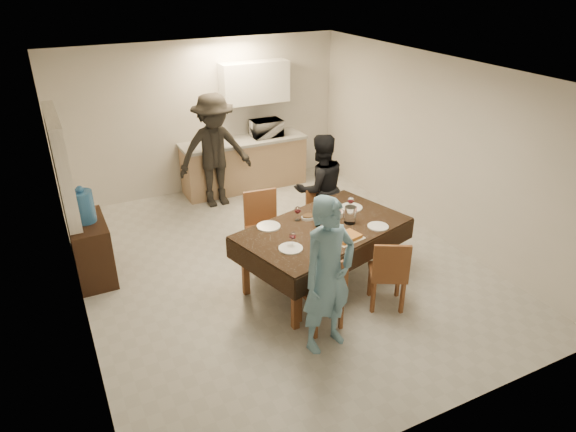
# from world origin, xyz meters

# --- Properties ---
(floor) EXTENTS (5.00, 6.00, 0.02)m
(floor) POSITION_xyz_m (0.00, 0.00, 0.00)
(floor) COLOR #B4B4AF
(floor) RESTS_ON ground
(ceiling) EXTENTS (5.00, 6.00, 0.02)m
(ceiling) POSITION_xyz_m (0.00, 0.00, 2.60)
(ceiling) COLOR white
(ceiling) RESTS_ON wall_back
(wall_back) EXTENTS (5.00, 0.02, 2.60)m
(wall_back) POSITION_xyz_m (0.00, 3.00, 1.30)
(wall_back) COLOR beige
(wall_back) RESTS_ON floor
(wall_front) EXTENTS (5.00, 0.02, 2.60)m
(wall_front) POSITION_xyz_m (0.00, -3.00, 1.30)
(wall_front) COLOR beige
(wall_front) RESTS_ON floor
(wall_left) EXTENTS (0.02, 6.00, 2.60)m
(wall_left) POSITION_xyz_m (-2.50, 0.00, 1.30)
(wall_left) COLOR beige
(wall_left) RESTS_ON floor
(wall_right) EXTENTS (0.02, 6.00, 2.60)m
(wall_right) POSITION_xyz_m (2.50, 0.00, 1.30)
(wall_right) COLOR beige
(wall_right) RESTS_ON floor
(stub_partition) EXTENTS (0.15, 1.40, 2.10)m
(stub_partition) POSITION_xyz_m (-2.42, 1.20, 1.05)
(stub_partition) COLOR white
(stub_partition) RESTS_ON floor
(kitchen_base_cabinet) EXTENTS (2.20, 0.60, 0.86)m
(kitchen_base_cabinet) POSITION_xyz_m (0.60, 2.68, 0.43)
(kitchen_base_cabinet) COLOR #A38062
(kitchen_base_cabinet) RESTS_ON floor
(kitchen_worktop) EXTENTS (2.24, 0.64, 0.05)m
(kitchen_worktop) POSITION_xyz_m (0.60, 2.68, 0.89)
(kitchen_worktop) COLOR #999994
(kitchen_worktop) RESTS_ON kitchen_base_cabinet
(upper_cabinet) EXTENTS (1.20, 0.34, 0.70)m
(upper_cabinet) POSITION_xyz_m (0.90, 2.82, 1.85)
(upper_cabinet) COLOR white
(upper_cabinet) RESTS_ON wall_back
(dining_table) EXTENTS (2.30, 1.71, 0.80)m
(dining_table) POSITION_xyz_m (0.31, -0.63, 0.77)
(dining_table) COLOR black
(dining_table) RESTS_ON floor
(chair_near_left) EXTENTS (0.43, 0.43, 0.49)m
(chair_near_left) POSITION_xyz_m (-0.14, -1.47, 0.56)
(chair_near_left) COLOR brown
(chair_near_left) RESTS_ON floor
(chair_near_right) EXTENTS (0.57, 0.59, 0.50)m
(chair_near_right) POSITION_xyz_m (0.76, -1.47, 0.56)
(chair_near_right) COLOR brown
(chair_near_right) RESTS_ON floor
(chair_far_left) EXTENTS (0.50, 0.50, 0.54)m
(chair_far_left) POSITION_xyz_m (-0.14, 0.02, 0.61)
(chair_far_left) COLOR brown
(chair_far_left) RESTS_ON floor
(chair_far_right) EXTENTS (0.42, 0.43, 0.47)m
(chair_far_right) POSITION_xyz_m (0.76, 0.04, 0.53)
(chair_far_right) COLOR brown
(chair_far_right) RESTS_ON floor
(console) EXTENTS (0.44, 0.88, 0.81)m
(console) POSITION_xyz_m (-2.28, 0.80, 0.41)
(console) COLOR black
(console) RESTS_ON floor
(water_jug) EXTENTS (0.27, 0.27, 0.40)m
(water_jug) POSITION_xyz_m (-2.28, 0.80, 1.02)
(water_jug) COLOR #3777BE
(water_jug) RESTS_ON console
(wine_bottle) EXTENTS (0.07, 0.07, 0.28)m
(wine_bottle) POSITION_xyz_m (0.26, -0.58, 0.95)
(wine_bottle) COLOR black
(wine_bottle) RESTS_ON dining_table
(water_pitcher) EXTENTS (0.14, 0.14, 0.22)m
(water_pitcher) POSITION_xyz_m (0.66, -0.68, 0.91)
(water_pitcher) COLOR white
(water_pitcher) RESTS_ON dining_table
(savoury_tart) EXTENTS (0.41, 0.34, 0.05)m
(savoury_tart) POSITION_xyz_m (0.41, -1.01, 0.83)
(savoury_tart) COLOR #BC8537
(savoury_tart) RESTS_ON dining_table
(salad_bowl) EXTENTS (0.17, 0.17, 0.06)m
(salad_bowl) POSITION_xyz_m (0.61, -0.45, 0.84)
(salad_bowl) COLOR white
(salad_bowl) RESTS_ON dining_table
(mushroom_dish) EXTENTS (0.18, 0.18, 0.03)m
(mushroom_dish) POSITION_xyz_m (0.26, -0.35, 0.82)
(mushroom_dish) COLOR white
(mushroom_dish) RESTS_ON dining_table
(wine_glass_a) EXTENTS (0.08, 0.08, 0.18)m
(wine_glass_a) POSITION_xyz_m (-0.24, -0.88, 0.89)
(wine_glass_a) COLOR white
(wine_glass_a) RESTS_ON dining_table
(wine_glass_b) EXTENTS (0.09, 0.09, 0.19)m
(wine_glass_b) POSITION_xyz_m (0.86, -0.38, 0.90)
(wine_glass_b) COLOR white
(wine_glass_b) RESTS_ON dining_table
(wine_glass_c) EXTENTS (0.09, 0.09, 0.19)m
(wine_glass_c) POSITION_xyz_m (0.11, -0.33, 0.90)
(wine_glass_c) COLOR white
(wine_glass_c) RESTS_ON dining_table
(plate_near_left) EXTENTS (0.28, 0.28, 0.02)m
(plate_near_left) POSITION_xyz_m (-0.29, -0.93, 0.81)
(plate_near_left) COLOR white
(plate_near_left) RESTS_ON dining_table
(plate_near_right) EXTENTS (0.26, 0.26, 0.01)m
(plate_near_right) POSITION_xyz_m (0.91, -0.93, 0.81)
(plate_near_right) COLOR white
(plate_near_right) RESTS_ON dining_table
(plate_far_left) EXTENTS (0.29, 0.29, 0.02)m
(plate_far_left) POSITION_xyz_m (-0.29, -0.33, 0.81)
(plate_far_left) COLOR white
(plate_far_left) RESTS_ON dining_table
(plate_far_right) EXTENTS (0.29, 0.29, 0.02)m
(plate_far_right) POSITION_xyz_m (0.91, -0.33, 0.81)
(plate_far_right) COLOR white
(plate_far_right) RESTS_ON dining_table
(microwave) EXTENTS (0.54, 0.36, 0.30)m
(microwave) POSITION_xyz_m (1.05, 2.68, 1.06)
(microwave) COLOR white
(microwave) RESTS_ON kitchen_worktop
(person_near) EXTENTS (0.69, 0.52, 1.74)m
(person_near) POSITION_xyz_m (-0.24, -1.68, 0.87)
(person_near) COLOR #6595B2
(person_near) RESTS_ON floor
(person_far) EXTENTS (0.82, 0.66, 1.61)m
(person_far) POSITION_xyz_m (0.86, 0.42, 0.80)
(person_far) COLOR black
(person_far) RESTS_ON floor
(person_kitchen) EXTENTS (1.22, 0.70, 1.89)m
(person_kitchen) POSITION_xyz_m (-0.09, 2.23, 0.94)
(person_kitchen) COLOR black
(person_kitchen) RESTS_ON floor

